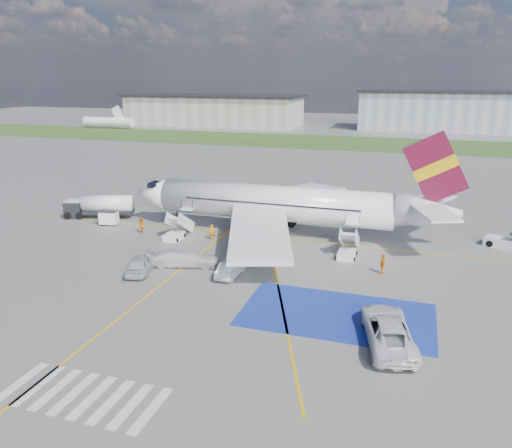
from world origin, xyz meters
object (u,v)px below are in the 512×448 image
object	(u,v)px
car_silver_b	(231,268)
airliner	(287,204)
car_silver_a	(141,264)
fuel_tanker	(100,208)
van_white_a	(388,326)
gpu_cart	(109,219)
van_white_b	(184,256)

from	to	relation	value
car_silver_b	airliner	bearing A→B (deg)	-95.86
car_silver_a	car_silver_b	bearing A→B (deg)	178.81
airliner	fuel_tanker	size ratio (longest dim) A/B	4.32
car_silver_a	fuel_tanker	bearing A→B (deg)	-59.05
airliner	van_white_a	size ratio (longest dim) A/B	5.96
fuel_tanker	car_silver_a	xyz separation A→B (m)	(14.21, -14.45, -0.37)
car_silver_a	van_white_a	distance (m)	22.52
gpu_cart	van_white_b	world-z (taller)	van_white_b
car_silver_a	van_white_a	world-z (taller)	van_white_a
van_white_b	airliner	bearing A→B (deg)	-42.95
car_silver_b	fuel_tanker	bearing A→B (deg)	-28.98
gpu_cart	car_silver_a	bearing A→B (deg)	-56.70
airliner	car_silver_a	size ratio (longest dim) A/B	7.71
fuel_tanker	gpu_cart	bearing A→B (deg)	-57.08
gpu_cart	van_white_b	xyz separation A→B (m)	(14.22, -9.31, 0.21)
car_silver_b	van_white_b	xyz separation A→B (m)	(-4.99, 0.91, 0.28)
van_white_b	fuel_tanker	bearing A→B (deg)	40.32
van_white_a	car_silver_b	bearing A→B (deg)	-41.06
gpu_cart	airliner	bearing A→B (deg)	-1.47
fuel_tanker	gpu_cart	size ratio (longest dim) A/B	3.81
airliner	fuel_tanker	world-z (taller)	airliner
airliner	van_white_b	world-z (taller)	airliner
fuel_tanker	van_white_b	distance (m)	20.81
airliner	fuel_tanker	bearing A→B (deg)	-178.43
fuel_tanker	van_white_a	bearing A→B (deg)	-45.92
airliner	car_silver_b	world-z (taller)	airliner
car_silver_a	van_white_b	bearing A→B (deg)	-151.49
car_silver_b	van_white_a	world-z (taller)	van_white_a
airliner	car_silver_a	bearing A→B (deg)	-122.18
car_silver_b	van_white_a	bearing A→B (deg)	152.47
gpu_cart	car_silver_a	xyz separation A→B (m)	(11.29, -11.96, 0.05)
fuel_tanker	car_silver_b	bearing A→B (deg)	-46.48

